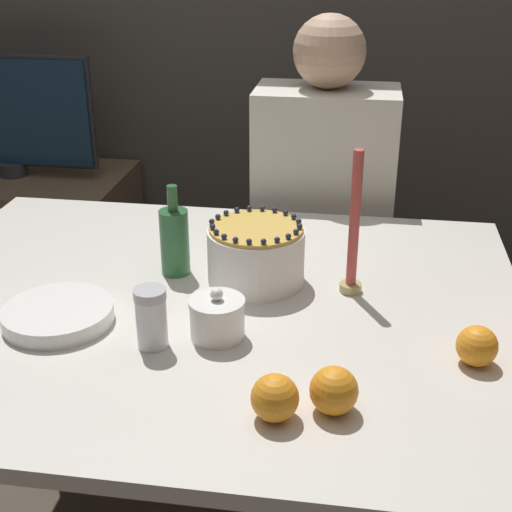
{
  "coord_description": "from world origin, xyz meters",
  "views": [
    {
      "loc": [
        0.3,
        -1.25,
        1.48
      ],
      "look_at": [
        0.09,
        0.11,
        0.83
      ],
      "focal_mm": 50.0,
      "sensor_mm": 36.0,
      "label": 1
    }
  ],
  "objects_px": {
    "sugar_shaker": "(151,318)",
    "tv_monitor": "(5,114)",
    "candle": "(354,236)",
    "person_man_blue_shirt": "(321,257)",
    "cake": "(256,254)",
    "bottle": "(175,240)",
    "sugar_bowl": "(217,318)"
  },
  "relations": [
    {
      "from": "sugar_bowl",
      "to": "candle",
      "type": "xyz_separation_m",
      "value": [
        0.24,
        0.22,
        0.09
      ]
    },
    {
      "from": "cake",
      "to": "tv_monitor",
      "type": "distance_m",
      "value": 1.45
    },
    {
      "from": "candle",
      "to": "bottle",
      "type": "height_order",
      "value": "candle"
    },
    {
      "from": "candle",
      "to": "tv_monitor",
      "type": "bearing_deg",
      "value": 141.23
    },
    {
      "from": "candle",
      "to": "bottle",
      "type": "bearing_deg",
      "value": 175.32
    },
    {
      "from": "candle",
      "to": "person_man_blue_shirt",
      "type": "relative_size",
      "value": 0.24
    },
    {
      "from": "cake",
      "to": "sugar_shaker",
      "type": "height_order",
      "value": "cake"
    },
    {
      "from": "cake",
      "to": "tv_monitor",
      "type": "xyz_separation_m",
      "value": [
        -1.06,
        1.0,
        0.02
      ]
    },
    {
      "from": "sugar_shaker",
      "to": "candle",
      "type": "distance_m",
      "value": 0.45
    },
    {
      "from": "bottle",
      "to": "person_man_blue_shirt",
      "type": "bearing_deg",
      "value": 64.31
    },
    {
      "from": "cake",
      "to": "candle",
      "type": "relative_size",
      "value": 0.67
    },
    {
      "from": "cake",
      "to": "bottle",
      "type": "relative_size",
      "value": 1.02
    },
    {
      "from": "tv_monitor",
      "to": "sugar_bowl",
      "type": "bearing_deg",
      "value": -50.38
    },
    {
      "from": "tv_monitor",
      "to": "sugar_shaker",
      "type": "bearing_deg",
      "value": -54.62
    },
    {
      "from": "sugar_shaker",
      "to": "tv_monitor",
      "type": "bearing_deg",
      "value": 125.38
    },
    {
      "from": "cake",
      "to": "sugar_bowl",
      "type": "relative_size",
      "value": 1.98
    },
    {
      "from": "candle",
      "to": "sugar_shaker",
      "type": "bearing_deg",
      "value": -142.56
    },
    {
      "from": "person_man_blue_shirt",
      "to": "tv_monitor",
      "type": "bearing_deg",
      "value": -18.14
    },
    {
      "from": "bottle",
      "to": "tv_monitor",
      "type": "distance_m",
      "value": 1.32
    },
    {
      "from": "cake",
      "to": "person_man_blue_shirt",
      "type": "distance_m",
      "value": 0.69
    },
    {
      "from": "sugar_shaker",
      "to": "sugar_bowl",
      "type": "bearing_deg",
      "value": 23.67
    },
    {
      "from": "candle",
      "to": "tv_monitor",
      "type": "height_order",
      "value": "candle"
    },
    {
      "from": "cake",
      "to": "person_man_blue_shirt",
      "type": "bearing_deg",
      "value": 80.16
    },
    {
      "from": "sugar_shaker",
      "to": "candle",
      "type": "bearing_deg",
      "value": 37.44
    },
    {
      "from": "tv_monitor",
      "to": "person_man_blue_shirt",
      "type": "bearing_deg",
      "value": -18.14
    },
    {
      "from": "cake",
      "to": "person_man_blue_shirt",
      "type": "xyz_separation_m",
      "value": [
        0.11,
        0.62,
        -0.29
      ]
    },
    {
      "from": "sugar_bowl",
      "to": "person_man_blue_shirt",
      "type": "bearing_deg",
      "value": 80.42
    },
    {
      "from": "sugar_bowl",
      "to": "candle",
      "type": "relative_size",
      "value": 0.34
    },
    {
      "from": "candle",
      "to": "person_man_blue_shirt",
      "type": "height_order",
      "value": "person_man_blue_shirt"
    },
    {
      "from": "person_man_blue_shirt",
      "to": "candle",
      "type": "bearing_deg",
      "value": 98.7
    },
    {
      "from": "sugar_shaker",
      "to": "tv_monitor",
      "type": "relative_size",
      "value": 0.18
    },
    {
      "from": "sugar_shaker",
      "to": "tv_monitor",
      "type": "xyz_separation_m",
      "value": [
        -0.91,
        1.28,
        0.03
      ]
    }
  ]
}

